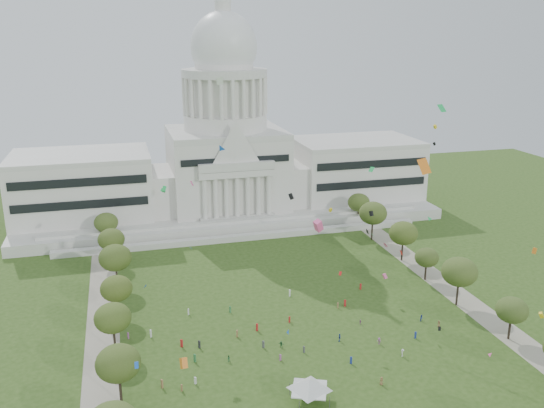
# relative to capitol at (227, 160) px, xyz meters

# --- Properties ---
(ground) EXTENTS (400.00, 400.00, 0.00)m
(ground) POSITION_rel_capitol_xyz_m (0.00, -113.59, -22.30)
(ground) COLOR #2C4816
(ground) RESTS_ON ground
(capitol) EXTENTS (160.00, 64.50, 91.30)m
(capitol) POSITION_rel_capitol_xyz_m (0.00, 0.00, 0.00)
(capitol) COLOR beige
(capitol) RESTS_ON ground
(path_left) EXTENTS (8.00, 160.00, 0.04)m
(path_left) POSITION_rel_capitol_xyz_m (-48.00, -83.59, -22.28)
(path_left) COLOR gray
(path_left) RESTS_ON ground
(path_right) EXTENTS (8.00, 160.00, 0.04)m
(path_right) POSITION_rel_capitol_xyz_m (48.00, -83.59, -22.28)
(path_right) COLOR gray
(path_right) RESTS_ON ground
(row_tree_l_1) EXTENTS (8.86, 8.86, 12.59)m
(row_tree_l_1) POSITION_rel_capitol_xyz_m (-44.07, -116.55, -13.34)
(row_tree_l_1) COLOR black
(row_tree_l_1) RESTS_ON ground
(row_tree_r_1) EXTENTS (7.58, 7.58, 10.78)m
(row_tree_r_1) POSITION_rel_capitol_xyz_m (46.22, -115.34, -14.64)
(row_tree_r_1) COLOR black
(row_tree_r_1) RESTS_ON ground
(row_tree_l_2) EXTENTS (8.42, 8.42, 11.97)m
(row_tree_l_2) POSITION_rel_capitol_xyz_m (-45.04, -96.29, -13.79)
(row_tree_l_2) COLOR black
(row_tree_l_2) RESTS_ON ground
(row_tree_r_2) EXTENTS (9.55, 9.55, 13.58)m
(row_tree_r_2) POSITION_rel_capitol_xyz_m (44.17, -96.15, -12.64)
(row_tree_r_2) COLOR black
(row_tree_r_2) RESTS_ON ground
(row_tree_l_3) EXTENTS (8.12, 8.12, 11.55)m
(row_tree_l_3) POSITION_rel_capitol_xyz_m (-44.09, -79.67, -14.09)
(row_tree_l_3) COLOR black
(row_tree_l_3) RESTS_ON ground
(row_tree_r_3) EXTENTS (7.01, 7.01, 9.98)m
(row_tree_r_3) POSITION_rel_capitol_xyz_m (44.40, -79.10, -15.21)
(row_tree_r_3) COLOR black
(row_tree_r_3) RESTS_ON ground
(row_tree_l_4) EXTENTS (9.29, 9.29, 13.21)m
(row_tree_l_4) POSITION_rel_capitol_xyz_m (-44.08, -61.17, -12.90)
(row_tree_l_4) COLOR black
(row_tree_l_4) RESTS_ON ground
(row_tree_r_4) EXTENTS (9.19, 9.19, 13.06)m
(row_tree_r_4) POSITION_rel_capitol_xyz_m (44.76, -63.55, -13.01)
(row_tree_r_4) COLOR black
(row_tree_r_4) RESTS_ON ground
(row_tree_l_5) EXTENTS (8.33, 8.33, 11.85)m
(row_tree_l_5) POSITION_rel_capitol_xyz_m (-45.22, -42.58, -13.88)
(row_tree_l_5) COLOR black
(row_tree_l_5) RESTS_ON ground
(row_tree_r_5) EXTENTS (9.82, 9.82, 13.96)m
(row_tree_r_5) POSITION_rel_capitol_xyz_m (43.49, -43.40, -12.37)
(row_tree_r_5) COLOR black
(row_tree_r_5) RESTS_ON ground
(row_tree_l_6) EXTENTS (8.19, 8.19, 11.64)m
(row_tree_l_6) POSITION_rel_capitol_xyz_m (-46.87, -24.45, -14.02)
(row_tree_l_6) COLOR black
(row_tree_l_6) RESTS_ON ground
(row_tree_r_6) EXTENTS (8.42, 8.42, 11.97)m
(row_tree_r_6) POSITION_rel_capitol_xyz_m (45.96, -25.46, -13.79)
(row_tree_r_6) COLOR black
(row_tree_r_6) RESTS_ON ground
(event_tent) EXTENTS (12.28, 12.28, 5.25)m
(event_tent) POSITION_rel_capitol_xyz_m (-7.88, -126.03, -18.22)
(event_tent) COLOR #4C4C4C
(event_tent) RESTS_ON ground
(person_0) EXTENTS (0.84, 0.98, 1.70)m
(person_0) POSITION_rel_capitol_xyz_m (33.18, -105.68, -21.45)
(person_0) COLOR olive
(person_0) RESTS_ON ground
(person_2) EXTENTS (0.98, 0.93, 1.73)m
(person_2) POSITION_rel_capitol_xyz_m (30.53, -101.84, -21.43)
(person_2) COLOR navy
(person_2) RESTS_ON ground
(person_3) EXTENTS (1.14, 1.17, 1.67)m
(person_3) POSITION_rel_capitol_xyz_m (15.17, -109.38, -21.46)
(person_3) COLOR #994C8C
(person_3) RESTS_ON ground
(person_4) EXTENTS (0.91, 1.28, 1.97)m
(person_4) POSITION_rel_capitol_xyz_m (6.62, -105.70, -21.31)
(person_4) COLOR navy
(person_4) RESTS_ON ground
(person_5) EXTENTS (1.50, 1.32, 1.56)m
(person_5) POSITION_rel_capitol_xyz_m (-7.56, -104.68, -21.51)
(person_5) COLOR #33723F
(person_5) RESTS_ON ground
(person_6) EXTENTS (0.95, 1.08, 1.87)m
(person_6) POSITION_rel_capitol_xyz_m (8.53, -124.53, -21.36)
(person_6) COLOR olive
(person_6) RESTS_ON ground
(person_7) EXTENTS (0.80, 0.68, 1.85)m
(person_7) POSITION_rel_capitol_xyz_m (-5.53, -125.89, -21.37)
(person_7) COLOR #26262B
(person_7) RESTS_ON ground
(person_8) EXTENTS (0.80, 0.50, 1.63)m
(person_8) POSITION_rel_capitol_xyz_m (-20.65, -107.51, -21.48)
(person_8) COLOR #33723F
(person_8) RESTS_ON ground
(person_9) EXTENTS (1.09, 1.36, 1.87)m
(person_9) POSITION_rel_capitol_xyz_m (17.94, -115.76, -21.36)
(person_9) COLOR silver
(person_9) RESTS_ON ground
(person_10) EXTENTS (0.58, 0.86, 1.36)m
(person_10) POSITION_rel_capitol_xyz_m (14.75, -99.33, -21.62)
(person_10) COLOR #994C8C
(person_10) RESTS_ON ground
(distant_crowd) EXTENTS (67.23, 37.11, 1.95)m
(distant_crowd) POSITION_rel_capitol_xyz_m (-13.19, -97.88, -21.40)
(distant_crowd) COLOR olive
(distant_crowd) RESTS_ON ground
(kite_swarm) EXTENTS (86.61, 92.01, 56.72)m
(kite_swarm) POSITION_rel_capitol_xyz_m (-0.02, -112.60, 9.27)
(kite_swarm) COLOR black
(kite_swarm) RESTS_ON ground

